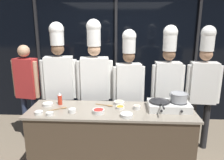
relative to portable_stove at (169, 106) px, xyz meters
name	(u,v)px	position (x,y,z in m)	size (l,w,h in m)	color
window_wall_back	(116,58)	(-0.78, 1.75, 0.37)	(5.77, 0.09, 2.70)	black
demo_counter	(111,140)	(-0.78, -0.06, -0.51)	(2.25, 0.67, 0.92)	#4C3D2D
portable_stove	(169,106)	(0.00, 0.00, 0.00)	(0.55, 0.37, 0.11)	silver
frying_pan	(160,100)	(-0.13, 0.00, 0.08)	(0.28, 0.49, 0.05)	#232326
stock_pot	(179,97)	(0.13, 0.00, 0.12)	(0.25, 0.22, 0.12)	#93969B
squeeze_bottle_chili	(60,99)	(-1.53, 0.10, 0.03)	(0.06, 0.06, 0.18)	red
prep_bowl_ginger	(119,102)	(-0.68, 0.16, -0.03)	(0.15, 0.15, 0.04)	white
prep_bowl_onion	(39,112)	(-1.70, -0.25, -0.03)	(0.11, 0.11, 0.04)	white
prep_bowl_rice	(72,110)	(-1.28, -0.19, -0.02)	(0.10, 0.10, 0.05)	white
prep_bowl_carrots	(120,107)	(-0.66, -0.02, -0.03)	(0.12, 0.12, 0.03)	white
prep_bowl_noodles	(48,104)	(-1.68, 0.04, -0.03)	(0.15, 0.15, 0.04)	white
prep_bowl_garlic	(127,115)	(-0.57, -0.28, -0.03)	(0.16, 0.16, 0.05)	white
prep_bowl_shrimp	(137,107)	(-0.43, -0.03, -0.02)	(0.10, 0.10, 0.05)	white
prep_bowl_bell_pepper	(99,111)	(-0.94, -0.19, -0.02)	(0.16, 0.16, 0.05)	white
prep_bowl_bean_sprouts	(50,113)	(-1.55, -0.28, -0.03)	(0.10, 0.10, 0.04)	white
serving_spoon_slotted	(62,108)	(-1.46, -0.06, -0.05)	(0.23, 0.15, 0.02)	olive
serving_spoon_solid	(108,105)	(-0.84, 0.08, -0.05)	(0.26, 0.11, 0.02)	olive
person_guest	(27,84)	(-2.25, 0.65, 0.09)	(0.47, 0.25, 1.72)	#2D3856
chef_head	(59,77)	(-1.66, 0.58, 0.24)	(0.58, 0.29, 2.08)	#232326
chef_sous	(95,76)	(-1.08, 0.59, 0.25)	(0.58, 0.29, 2.12)	#232326
chef_line	(128,81)	(-0.54, 0.57, 0.19)	(0.51, 0.26, 1.97)	#232326
chef_pastry	(167,79)	(0.08, 0.58, 0.23)	(0.51, 0.22, 2.03)	#2D3856
chef_apprentice	(203,80)	(0.64, 0.59, 0.21)	(0.53, 0.24, 2.03)	#232326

